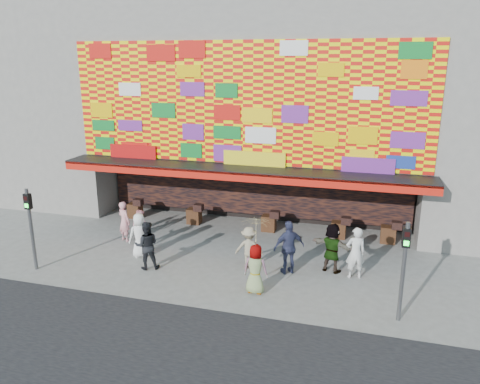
{
  "coord_description": "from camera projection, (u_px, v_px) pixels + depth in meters",
  "views": [
    {
      "loc": [
        5.08,
        -14.31,
        7.3
      ],
      "look_at": [
        0.43,
        2.0,
        2.44
      ],
      "focal_mm": 35.0,
      "sensor_mm": 36.0,
      "label": 1
    }
  ],
  "objects": [
    {
      "name": "ped_f",
      "position": [
        332.0,
        248.0,
        16.42
      ],
      "size": [
        1.74,
        1.04,
        1.79
      ],
      "primitive_type": "imported",
      "rotation": [
        0.0,
        0.0,
        2.81
      ],
      "color": "gray",
      "rests_on": "ground"
    },
    {
      "name": "ped_d",
      "position": [
        249.0,
        248.0,
        16.72
      ],
      "size": [
        1.07,
        0.71,
        1.55
      ],
      "primitive_type": "imported",
      "rotation": [
        0.0,
        0.0,
        3.28
      ],
      "color": "gray",
      "rests_on": "ground"
    },
    {
      "name": "shop_building",
      "position": [
        266.0,
        103.0,
        22.7
      ],
      "size": [
        15.2,
        9.4,
        10.0
      ],
      "color": "gray",
      "rests_on": "ground"
    },
    {
      "name": "signal_left",
      "position": [
        30.0,
        220.0,
        16.32
      ],
      "size": [
        0.22,
        0.2,
        3.0
      ],
      "color": "#59595B",
      "rests_on": "ground"
    },
    {
      "name": "ped_i",
      "position": [
        141.0,
        228.0,
        18.63
      ],
      "size": [
        0.87,
        0.75,
        1.55
      ],
      "primitive_type": "imported",
      "rotation": [
        0.0,
        0.0,
        2.91
      ],
      "color": "pink",
      "rests_on": "ground"
    },
    {
      "name": "parasol",
      "position": [
        256.0,
        231.0,
        14.57
      ],
      "size": [
        1.01,
        1.02,
        1.79
      ],
      "color": "#FFF1A0",
      "rests_on": "ground"
    },
    {
      "name": "signal_right",
      "position": [
        404.0,
        261.0,
        13.04
      ],
      "size": [
        0.22,
        0.2,
        3.0
      ],
      "color": "#59595B",
      "rests_on": "ground"
    },
    {
      "name": "ped_e",
      "position": [
        289.0,
        247.0,
        16.27
      ],
      "size": [
        1.21,
        1.02,
        1.94
      ],
      "primitive_type": "imported",
      "rotation": [
        0.0,
        0.0,
        3.72
      ],
      "color": "#323657",
      "rests_on": "ground"
    },
    {
      "name": "ped_c",
      "position": [
        147.0,
        245.0,
        16.65
      ],
      "size": [
        1.06,
        0.97,
        1.77
      ],
      "primitive_type": "imported",
      "rotation": [
        0.0,
        0.0,
        3.57
      ],
      "color": "black",
      "rests_on": "ground"
    },
    {
      "name": "ground",
      "position": [
        213.0,
        272.0,
        16.58
      ],
      "size": [
        90.0,
        90.0,
        0.0
      ],
      "primitive_type": "plane",
      "color": "slate",
      "rests_on": "ground"
    },
    {
      "name": "ped_a",
      "position": [
        140.0,
        235.0,
        17.68
      ],
      "size": [
        0.99,
        0.96,
        1.71
      ],
      "primitive_type": "imported",
      "rotation": [
        0.0,
        0.0,
        3.85
      ],
      "color": "white",
      "rests_on": "ground"
    },
    {
      "name": "ped_g",
      "position": [
        255.0,
        269.0,
        14.92
      ],
      "size": [
        0.83,
        0.56,
        1.65
      ],
      "primitive_type": "imported",
      "rotation": [
        0.0,
        0.0,
        3.09
      ],
      "color": "gray",
      "rests_on": "ground"
    },
    {
      "name": "neighbor_left",
      "position": [
        36.0,
        83.0,
        25.76
      ],
      "size": [
        11.0,
        8.0,
        12.0
      ],
      "primitive_type": "cube",
      "color": "gray",
      "rests_on": "ground"
    },
    {
      "name": "ped_b",
      "position": [
        124.0,
        221.0,
        19.22
      ],
      "size": [
        0.73,
        0.63,
        1.69
      ],
      "primitive_type": "imported",
      "rotation": [
        0.0,
        0.0,
        2.7
      ],
      "color": "pink",
      "rests_on": "ground"
    },
    {
      "name": "ped_h",
      "position": [
        355.0,
        253.0,
        15.93
      ],
      "size": [
        0.77,
        0.62,
        1.84
      ],
      "primitive_type": "imported",
      "rotation": [
        0.0,
        0.0,
        3.44
      ],
      "color": "silver",
      "rests_on": "ground"
    }
  ]
}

